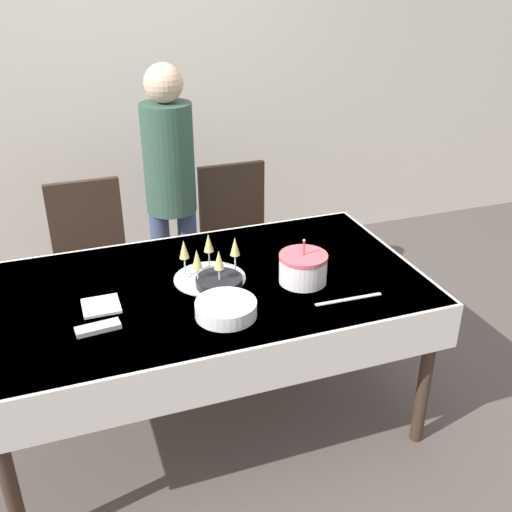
# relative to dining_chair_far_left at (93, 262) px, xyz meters

# --- Properties ---
(ground_plane) EXTENTS (12.00, 12.00, 0.00)m
(ground_plane) POSITION_rel_dining_chair_far_left_xyz_m (0.42, -0.85, -0.54)
(ground_plane) COLOR #564C47
(wall_back) EXTENTS (8.00, 0.05, 2.70)m
(wall_back) POSITION_rel_dining_chair_far_left_xyz_m (0.42, 1.03, 0.81)
(wall_back) COLOR silver
(wall_back) RESTS_ON ground_plane
(dining_table) EXTENTS (1.91, 1.06, 0.77)m
(dining_table) POSITION_rel_dining_chair_far_left_xyz_m (0.42, -0.85, 0.13)
(dining_table) COLOR silver
(dining_table) RESTS_ON ground_plane
(dining_chair_far_left) EXTENTS (0.42, 0.42, 0.97)m
(dining_chair_far_left) POSITION_rel_dining_chair_far_left_xyz_m (0.00, 0.00, 0.00)
(dining_chair_far_left) COLOR #38281E
(dining_chair_far_left) RESTS_ON ground_plane
(dining_chair_far_right) EXTENTS (0.42, 0.42, 0.97)m
(dining_chair_far_right) POSITION_rel_dining_chair_far_left_xyz_m (0.85, 0.00, 0.00)
(dining_chair_far_right) COLOR #38281E
(dining_chair_far_right) RESTS_ON ground_plane
(birthday_cake) EXTENTS (0.21, 0.21, 0.21)m
(birthday_cake) POSITION_rel_dining_chair_far_left_xyz_m (0.83, -0.97, 0.30)
(birthday_cake) COLOR white
(birthday_cake) RESTS_ON dining_table
(champagne_tray) EXTENTS (0.32, 0.32, 0.18)m
(champagne_tray) POSITION_rel_dining_chair_far_left_xyz_m (0.45, -0.81, 0.31)
(champagne_tray) COLOR silver
(champagne_tray) RESTS_ON dining_table
(plate_stack_main) EXTENTS (0.25, 0.25, 0.06)m
(plate_stack_main) POSITION_rel_dining_chair_far_left_xyz_m (0.43, -1.12, 0.26)
(plate_stack_main) COLOR white
(plate_stack_main) RESTS_ON dining_table
(plate_stack_dessert) EXTENTS (0.20, 0.20, 0.04)m
(plate_stack_dessert) POSITION_rel_dining_chair_far_left_xyz_m (0.47, -0.89, 0.25)
(plate_stack_dessert) COLOR black
(plate_stack_dessert) RESTS_ON dining_table
(cake_knife) EXTENTS (0.30, 0.03, 0.00)m
(cake_knife) POSITION_rel_dining_chair_far_left_xyz_m (0.95, -1.18, 0.23)
(cake_knife) COLOR silver
(cake_knife) RESTS_ON dining_table
(fork_pile) EXTENTS (0.18, 0.08, 0.02)m
(fork_pile) POSITION_rel_dining_chair_far_left_xyz_m (-0.06, -1.06, 0.24)
(fork_pile) COLOR silver
(fork_pile) RESTS_ON dining_table
(napkin_pile) EXTENTS (0.15, 0.15, 0.01)m
(napkin_pile) POSITION_rel_dining_chair_far_left_xyz_m (-0.03, -0.89, 0.24)
(napkin_pile) COLOR white
(napkin_pile) RESTS_ON dining_table
(person_standing) EXTENTS (0.28, 0.28, 1.57)m
(person_standing) POSITION_rel_dining_chair_far_left_xyz_m (0.47, 0.05, 0.40)
(person_standing) COLOR #3F4C72
(person_standing) RESTS_ON ground_plane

